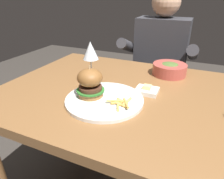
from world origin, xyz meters
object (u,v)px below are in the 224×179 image
main_plate (104,100)px  burger_sandwich (90,83)px  diner_person (158,75)px  butter_dish (147,90)px  soup_bowl (169,69)px  wine_glass (91,52)px

main_plate → burger_sandwich: (-0.06, -0.00, 0.06)m
main_plate → diner_person: bearing=85.8°
main_plate → burger_sandwich: bearing=-179.3°
main_plate → diner_person: size_ratio=0.27×
burger_sandwich → butter_dish: size_ratio=1.35×
soup_bowl → diner_person: diner_person is taller
main_plate → burger_sandwich: size_ratio=2.43×
burger_sandwich → diner_person: (0.12, 0.82, -0.25)m
butter_dish → diner_person: size_ratio=0.08×
wine_glass → diner_person: diner_person is taller
burger_sandwich → soup_bowl: burger_sandwich is taller
main_plate → wine_glass: bearing=130.6°
burger_sandwich → diner_person: 0.87m
burger_sandwich → butter_dish: 0.25m
main_plate → diner_person: (0.06, 0.82, -0.18)m
burger_sandwich → soup_bowl: (0.25, 0.40, -0.04)m
wine_glass → butter_dish: size_ratio=1.95×
soup_bowl → wine_glass: bearing=-149.8°
burger_sandwich → soup_bowl: 0.48m
butter_dish → diner_person: (-0.08, 0.68, -0.19)m
wine_glass → diner_person: size_ratio=0.16×
main_plate → diner_person: 0.84m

